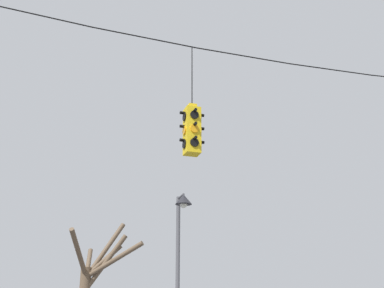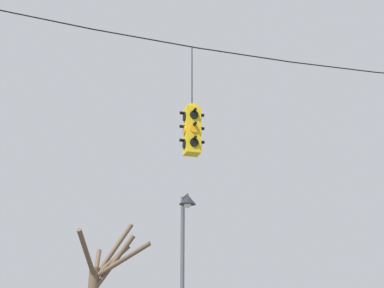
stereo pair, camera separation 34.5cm
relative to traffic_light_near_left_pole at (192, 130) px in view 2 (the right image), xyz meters
name	(u,v)px [view 2 (the right image)]	position (x,y,z in m)	size (l,w,h in m)	color
span_wire	(245,50)	(1.40, 0.00, 2.33)	(17.70, 0.03, 0.49)	black
traffic_light_near_left_pole	(192,130)	(0.00, 0.00, 0.00)	(0.58, 0.58, 2.76)	yellow
street_lamp	(185,236)	(0.82, 3.57, -1.83)	(0.49, 0.84, 4.80)	#515156
bare_tree	(99,286)	(-0.97, 9.44, -2.95)	(2.86, 3.03, 4.99)	brown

